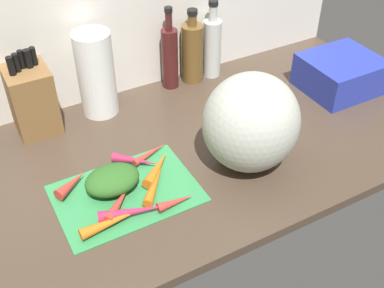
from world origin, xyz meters
The scene contains 20 objects.
ground_plane centered at (0.00, 0.00, -1.50)cm, with size 170.00×80.00×3.00cm, color #47382B.
wall_back centered at (0.00, 38.50, 30.00)cm, with size 170.00×3.00×60.00cm, color silver.
cutting_board centered at (-19.50, -10.20, 0.40)cm, with size 37.05×26.08×0.80cm, color #338C4C.
carrot_0 centered at (-10.06, -20.81, 2.05)cm, with size 2.50×2.50×10.18cm, color red.
carrot_1 centered at (-31.52, -2.05, 2.44)cm, with size 3.29×3.29×10.25cm, color red.
carrot_2 centered at (-26.60, -19.47, 2.27)cm, with size 2.93×2.93×17.05cm, color orange.
carrot_3 centered at (-8.90, -7.37, 2.48)cm, with size 3.37×3.37×14.10cm, color orange.
carrot_4 centered at (-7.67, -0.23, 1.91)cm, with size 2.22×2.22×12.21cm, color red.
carrot_5 centered at (-20.93, -19.04, 2.34)cm, with size 3.09×3.09×17.84cm, color #B2264C.
carrot_6 centered at (-11.30, -11.29, 2.17)cm, with size 2.74×2.74×17.86cm, color orange.
carrot_7 centered at (-12.89, -1.23, 2.20)cm, with size 2.80×2.80×13.21cm, color #B2264C.
carrot_8 centered at (-23.22, -14.45, 2.32)cm, with size 3.04×3.04×12.91cm, color red.
carrot_greens_pile centered at (-21.95, -7.31, 3.90)cm, with size 14.67×11.29×6.21cm, color #2D6023.
winter_squash centered at (15.91, -14.73, 13.90)cm, with size 26.74×25.75×27.80cm, color #B2B7A8.
knife_block centered at (-32.08, 30.54, 10.69)cm, with size 12.40×15.18×26.23cm.
paper_towel_roll centered at (-11.72, 29.50, 13.78)cm, with size 11.58×11.58×27.55cm, color white.
bottle_0 centered at (15.14, 32.23, 11.46)cm, with size 5.57×5.57×28.88cm.
bottle_1 centered at (23.84, 32.30, 10.95)cm, with size 7.56×7.56×26.31cm.
bottle_2 centered at (31.65, 32.05, 11.31)cm, with size 6.34×6.34×27.85cm.
dish_rack centered at (65.46, 2.73, 5.79)cm, with size 24.70×22.22×11.59cm, color #2838AD.
Camera 1 is at (-47.90, -97.97, 90.41)cm, focal length 44.95 mm.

